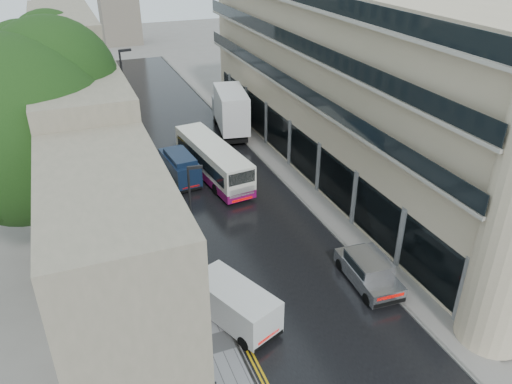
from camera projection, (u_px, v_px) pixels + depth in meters
road at (219, 180)px, 39.24m from camera, size 9.00×85.00×0.02m
left_sidewalk at (144, 192)px, 37.33m from camera, size 2.70×85.00×0.12m
right_sidewalk at (282, 168)px, 40.96m from camera, size 1.80×85.00×0.12m
old_shop_row at (78, 112)px, 35.39m from camera, size 4.50×56.00×12.00m
modern_block at (350, 84)px, 38.02m from camera, size 8.00×40.00×14.00m
tree_near at (28, 161)px, 25.77m from camera, size 10.56×10.56×13.89m
tree_far at (36, 101)px, 36.85m from camera, size 9.24×9.24×12.46m
cream_bus at (215, 178)px, 36.42m from camera, size 3.48×10.34×2.77m
white_lorry at (221, 118)px, 45.26m from camera, size 3.88×8.61×4.36m
silver_hatchback at (368, 291)px, 26.01m from camera, size 2.28×4.68×1.71m
white_van at (244, 331)px, 23.15m from camera, size 3.72×5.18×2.15m
navy_van at (176, 177)px, 36.92m from camera, size 2.32×4.88×2.41m
pedestrian at (158, 246)px, 29.53m from camera, size 0.67×0.49×1.71m
lamp_post_near at (192, 227)px, 26.46m from camera, size 0.80×0.29×6.98m
lamp_post_far at (126, 105)px, 40.99m from camera, size 1.03×0.37×8.95m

